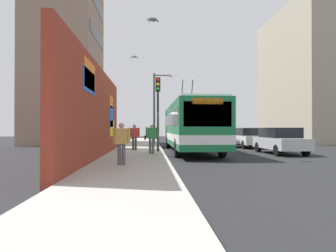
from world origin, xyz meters
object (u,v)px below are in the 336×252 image
at_px(parked_car_white, 247,137).
at_px(pedestrian_at_curb, 151,136).
at_px(pedestrian_midblock, 134,135).
at_px(pedestrian_near_wall, 122,140).
at_px(parked_car_silver, 280,140).
at_px(parked_car_navy, 228,136).
at_px(street_lamp, 156,103).
at_px(traffic_light, 158,102).
at_px(city_bus, 190,125).

relative_size(parked_car_white, pedestrian_at_curb, 2.75).
relative_size(parked_car_white, pedestrian_midblock, 2.78).
bearing_deg(pedestrian_near_wall, parked_car_silver, -56.46).
height_order(parked_car_navy, pedestrian_midblock, pedestrian_midblock).
xyz_separation_m(pedestrian_midblock, street_lamp, (6.62, -1.58, 2.63)).
xyz_separation_m(pedestrian_at_curb, traffic_light, (1.40, -0.40, 2.02)).
bearing_deg(parked_car_white, street_lamp, 70.46).
distance_m(parked_car_silver, traffic_light, 7.72).
relative_size(parked_car_silver, parked_car_white, 0.94).
xyz_separation_m(parked_car_navy, street_lamp, (-3.07, 7.25, 2.91)).
bearing_deg(pedestrian_at_curb, parked_car_navy, -32.01).
relative_size(pedestrian_near_wall, street_lamp, 0.26).
xyz_separation_m(parked_car_white, pedestrian_near_wall, (-11.70, 8.91, 0.25)).
height_order(parked_car_white, traffic_light, traffic_light).
height_order(pedestrian_at_curb, pedestrian_near_wall, pedestrian_at_curb).
relative_size(parked_car_navy, pedestrian_near_wall, 2.75).
xyz_separation_m(parked_car_silver, parked_car_white, (5.79, -0.00, 0.00)).
bearing_deg(pedestrian_near_wall, parked_car_navy, -27.20).
height_order(pedestrian_midblock, traffic_light, traffic_light).
bearing_deg(street_lamp, pedestrian_at_curb, 176.97).
bearing_deg(street_lamp, city_bus, -162.55).
distance_m(pedestrian_midblock, traffic_light, 2.84).
distance_m(parked_car_navy, pedestrian_midblock, 13.12).
bearing_deg(city_bus, street_lamp, 17.45).
relative_size(parked_car_silver, pedestrian_midblock, 2.60).
bearing_deg(pedestrian_midblock, parked_car_silver, -101.14).
bearing_deg(traffic_light, parked_car_white, -53.95).
bearing_deg(parked_car_silver, traffic_light, 86.60).
bearing_deg(parked_car_navy, pedestrian_near_wall, 152.80).
bearing_deg(traffic_light, pedestrian_midblock, 48.76).
distance_m(pedestrian_near_wall, traffic_light, 6.85).
bearing_deg(pedestrian_near_wall, pedestrian_midblock, -0.58).
height_order(city_bus, parked_car_silver, city_bus).
height_order(parked_car_navy, street_lamp, street_lamp).
distance_m(city_bus, traffic_light, 2.91).
bearing_deg(pedestrian_midblock, pedestrian_at_curb, -158.05).
xyz_separation_m(city_bus, parked_car_silver, (-1.83, -5.20, -0.93)).
height_order(city_bus, traffic_light, city_bus).
bearing_deg(parked_car_silver, street_lamp, 40.94).
bearing_deg(parked_car_navy, parked_car_white, -180.00).
bearing_deg(parked_car_white, city_bus, 127.29).
distance_m(parked_car_white, pedestrian_near_wall, 14.71).
distance_m(city_bus, parked_car_silver, 5.59).
bearing_deg(pedestrian_at_curb, parked_car_silver, -82.92).
bearing_deg(parked_car_silver, pedestrian_midblock, 78.86).
relative_size(parked_car_silver, traffic_light, 0.96).
relative_size(pedestrian_at_curb, pedestrian_near_wall, 1.04).
relative_size(city_bus, parked_car_white, 2.52).
xyz_separation_m(parked_car_navy, traffic_light, (-10.99, 7.35, 2.31)).
relative_size(parked_car_white, street_lamp, 0.73).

